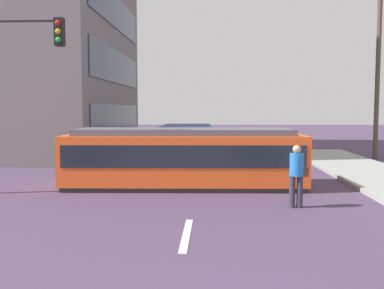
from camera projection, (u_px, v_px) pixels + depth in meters
The scene contains 9 objects.
ground_plane at pixel (195, 196), 12.98m from camera, with size 120.00×120.00×0.00m, color #46354F.
lane_stripe_2 at pixel (186, 235), 9.00m from camera, with size 0.16×2.40×0.01m, color silver.
lane_stripe_3 at pixel (202, 164), 20.61m from camera, with size 0.16×2.40×0.01m, color silver.
lane_stripe_4 at pixel (204, 152), 26.59m from camera, with size 0.16×2.40×0.01m, color silver.
streetcar_tram at pixel (184, 157), 14.58m from camera, with size 8.03×2.82×1.96m.
city_bus at pixel (186, 140), 22.22m from camera, with size 2.66×5.76×1.77m.
pedestrian_crossing at pixel (297, 172), 11.42m from camera, with size 0.51×0.36×1.67m.
traffic_light_mast at pixel (20, 71), 13.11m from camera, with size 2.31×0.33×5.48m.
utility_pole_mid at pixel (378, 70), 22.65m from camera, with size 1.80×0.24×9.00m.
Camera 1 is at (0.55, -2.80, 2.62)m, focal length 40.39 mm.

